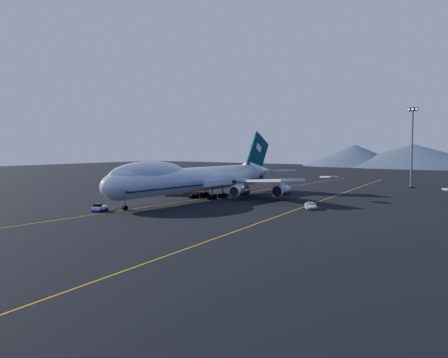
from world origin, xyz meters
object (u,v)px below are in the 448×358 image
Objects in this scene: service_van at (311,206)px; floodlight_mast at (412,147)px; boeing_747 at (196,179)px; pushback_tug at (100,209)px.

floodlight_mast reaches higher than service_van.
boeing_747 is 82.66m from floodlight_mast.
pushback_tug is 112.81m from floodlight_mast.
pushback_tug is 48.37m from service_van.
boeing_747 is at bearing 150.44° from service_van.
pushback_tug is at bearing -95.48° from boeing_747.
floodlight_mast reaches higher than boeing_747.
boeing_747 is at bearing 63.56° from pushback_tug.
service_van is at bearing -93.08° from floodlight_mast.
service_van is (34.04, -0.17, -5.03)m from boeing_747.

